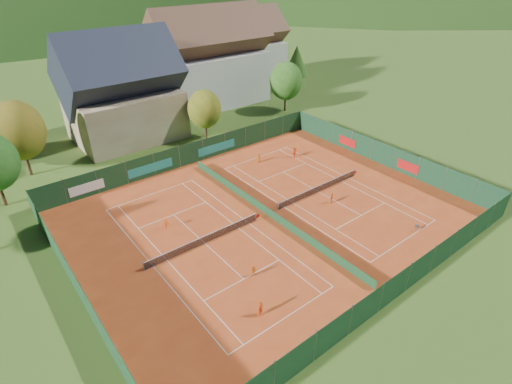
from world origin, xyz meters
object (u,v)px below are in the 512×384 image
object	(u,v)px
ball_hopper	(417,227)
player_right_far_b	(294,152)
player_right_far_a	(259,158)
chalet	(122,95)
player_left_near	(260,308)
player_right_near	(332,198)
player_left_far	(166,224)
hotel_block_b	(245,50)
player_left_mid	(254,271)
hotel_block_a	(209,63)

from	to	relation	value
ball_hopper	player_right_far_b	size ratio (longest dim) A/B	0.52
player_right_far_a	player_right_far_b	world-z (taller)	player_right_far_b
chalet	player_right_far_b	size ratio (longest dim) A/B	10.53
player_left_near	player_right_far_b	size ratio (longest dim) A/B	1.03
player_right_near	player_left_near	bearing A→B (deg)	166.61
player_left_far	player_right_far_a	world-z (taller)	player_right_far_a
hotel_block_b	player_left_mid	size ratio (longest dim) A/B	14.61
ball_hopper	player_left_far	size ratio (longest dim) A/B	0.62
hotel_block_a	ball_hopper	size ratio (longest dim) A/B	27.00
hotel_block_a	player_left_mid	bearing A→B (deg)	-118.40
hotel_block_a	player_right_far_a	bearing A→B (deg)	-109.00
ball_hopper	chalet	bearing A→B (deg)	107.53
hotel_block_a	player_right_far_a	xyz separation A→B (m)	(-8.73, -25.36, -6.71)
player_left_near	player_left_mid	xyz separation A→B (m)	(2.33, 3.81, -0.20)
chalet	player_left_near	distance (m)	41.41
player_left_near	ball_hopper	bearing A→B (deg)	-22.05
player_right_far_b	chalet	bearing A→B (deg)	-95.02
player_left_near	player_left_mid	world-z (taller)	player_left_near
chalet	hotel_block_a	xyz separation A→B (m)	(19.00, 6.00, 0.76)
player_left_near	player_right_near	bearing A→B (deg)	6.68
hotel_block_a	player_left_far	bearing A→B (deg)	-129.43
ball_hopper	player_left_near	world-z (taller)	player_left_near
chalet	player_right_near	xyz separation A→B (m)	(10.33, -32.63, -5.97)
hotel_block_b	player_right_near	distance (m)	52.19
hotel_block_a	hotel_block_b	xyz separation A→B (m)	(14.00, 8.00, -0.76)
player_right_far_a	player_right_near	bearing A→B (deg)	102.12
chalet	player_left_mid	size ratio (longest dim) A/B	13.70
chalet	ball_hopper	world-z (taller)	chalet
player_left_mid	hotel_block_a	bearing A→B (deg)	83.83
player_right_far_a	hotel_block_b	bearing A→B (deg)	-112.41
player_left_far	player_right_far_b	distance (m)	22.45
chalet	ball_hopper	size ratio (longest dim) A/B	20.25
player_left_far	chalet	bearing A→B (deg)	-89.40
player_right_near	ball_hopper	bearing A→B (deg)	-111.14
player_left_mid	hotel_block_b	bearing A→B (deg)	76.04
player_left_near	player_right_far_b	distance (m)	28.96
player_left_near	player_left_mid	distance (m)	4.47
player_left_far	player_left_near	bearing A→B (deg)	107.36
player_left_far	player_right_near	world-z (taller)	player_right_near
chalet	hotel_block_a	size ratio (longest dim) A/B	0.75
hotel_block_b	player_left_near	size ratio (longest dim) A/B	10.94
chalet	player_right_far_a	world-z (taller)	chalet
chalet	player_right_near	size ratio (longest dim) A/B	12.44
ball_hopper	player_left_mid	xyz separation A→B (m)	(-17.25, 5.03, 0.04)
hotel_block_b	ball_hopper	bearing A→B (deg)	-109.59
ball_hopper	player_right_far_b	world-z (taller)	player_right_far_b
player_left_far	player_left_mid	bearing A→B (deg)	119.56
player_right_far_a	player_left_far	bearing A→B (deg)	31.42
player_right_near	hotel_block_a	bearing A→B (deg)	38.79
player_right_near	player_right_far_b	size ratio (longest dim) A/B	0.85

